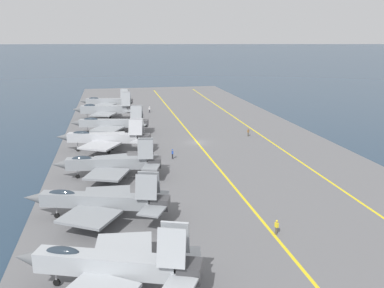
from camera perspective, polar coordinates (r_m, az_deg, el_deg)
ground_plane at (r=80.61m, az=0.72°, el=-0.05°), size 2000.00×2000.00×0.00m
carrier_deck at (r=80.56m, az=0.72°, el=0.09°), size 179.17×52.84×0.40m
deck_stripe_foul_line at (r=84.64m, az=10.39°, el=0.72°), size 161.25×2.12×0.01m
deck_stripe_centerline at (r=80.51m, az=0.73°, el=0.23°), size 161.25×0.36×0.01m
parked_jet_nearest at (r=35.25m, az=-11.51°, el=-16.23°), size 13.51×16.04×6.35m
parked_jet_second at (r=47.74m, az=-12.88°, el=-7.76°), size 12.10×17.06×5.91m
parked_jet_third at (r=61.37m, az=-11.49°, el=-2.67°), size 12.97×16.11×5.87m
parked_jet_fourth at (r=75.02m, az=-12.09°, el=0.84°), size 13.45×17.25×6.21m
parked_jet_fifth at (r=89.02m, az=-11.31°, el=2.89°), size 13.07×16.96×6.13m
parked_jet_sixth at (r=104.18m, az=-12.07°, el=4.80°), size 12.72×15.70×6.95m
parked_jet_seventh at (r=118.42m, az=-11.79°, el=5.89°), size 12.52×15.16×5.99m
crew_brown_vest at (r=85.97m, az=7.89°, el=1.69°), size 0.46×0.43×1.72m
crew_yellow_vest at (r=44.86m, az=11.78°, el=-11.27°), size 0.44×0.36×1.68m
crew_blue_vest at (r=69.64m, az=-2.76°, el=-1.34°), size 0.38×0.27×1.73m
crew_white_vest at (r=112.31m, az=-5.99°, el=4.88°), size 0.46×0.44×1.70m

